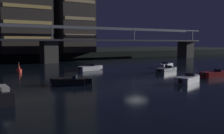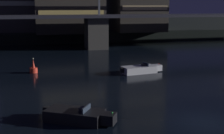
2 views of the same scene
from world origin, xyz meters
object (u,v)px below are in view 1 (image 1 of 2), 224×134
(channel_buoy, at_px, (19,70))
(speedboat_far_left, at_px, (167,70))
(speedboat_mid_right, at_px, (188,79))
(tower_central, at_px, (23,16))
(speedboat_mid_center, at_px, (166,65))
(tower_east_tall, at_px, (72,12))
(river_bridge, at_px, (49,45))
(speedboat_near_right, at_px, (90,68))
(speedboat_far_center, at_px, (71,81))
(speedboat_mid_left, at_px, (215,74))

(channel_buoy, bearing_deg, speedboat_far_left, -30.29)
(speedboat_mid_right, bearing_deg, tower_central, 99.79)
(speedboat_mid_center, relative_size, channel_buoy, 2.77)
(speedboat_mid_right, bearing_deg, tower_east_tall, 83.83)
(tower_east_tall, bearing_deg, river_bridge, -133.72)
(tower_central, distance_m, speedboat_near_right, 35.39)
(tower_central, height_order, speedboat_far_center, tower_central)
(speedboat_mid_center, bearing_deg, speedboat_far_center, -157.46)
(speedboat_near_right, bearing_deg, speedboat_far_center, -124.22)
(tower_east_tall, relative_size, speedboat_near_right, 4.87)
(tower_central, xyz_separation_m, speedboat_far_center, (-4.49, -46.42, -12.22))
(speedboat_mid_right, distance_m, speedboat_far_center, 14.91)
(tower_east_tall, distance_m, speedboat_mid_right, 55.03)
(speedboat_far_center, bearing_deg, speedboat_mid_right, -24.51)
(tower_central, relative_size, tower_east_tall, 0.83)
(tower_central, xyz_separation_m, tower_east_tall, (14.78, 0.20, 2.16))
(speedboat_mid_left, relative_size, speedboat_far_left, 1.01)
(channel_buoy, bearing_deg, speedboat_mid_left, -41.30)
(river_bridge, bearing_deg, speedboat_near_right, -87.31)
(speedboat_far_left, bearing_deg, speedboat_mid_center, 47.86)
(speedboat_mid_left, bearing_deg, speedboat_far_center, 167.95)
(tower_east_tall, bearing_deg, tower_central, -179.23)
(speedboat_far_left, distance_m, channel_buoy, 25.49)
(tower_east_tall, relative_size, speedboat_far_center, 5.28)
(tower_central, bearing_deg, speedboat_mid_right, -80.21)
(tower_central, distance_m, channel_buoy, 33.08)
(tower_east_tall, height_order, speedboat_mid_right, tower_east_tall)
(river_bridge, xyz_separation_m, speedboat_far_center, (-8.20, -35.04, -4.19))
(tower_east_tall, xyz_separation_m, speedboat_mid_right, (-5.71, -52.81, -14.38))
(river_bridge, height_order, tower_east_tall, tower_east_tall)
(tower_east_tall, distance_m, speedboat_mid_left, 53.14)
(speedboat_far_left, bearing_deg, tower_east_tall, 89.84)
(speedboat_mid_center, distance_m, speedboat_far_left, 9.19)
(tower_central, relative_size, channel_buoy, 12.03)
(tower_east_tall, xyz_separation_m, speedboat_mid_left, (1.84, -51.13, -14.38))
(river_bridge, bearing_deg, speedboat_mid_left, -71.92)
(speedboat_near_right, distance_m, speedboat_mid_center, 16.39)
(tower_central, distance_m, speedboat_mid_left, 54.95)
(speedboat_near_right, distance_m, speedboat_far_left, 14.00)
(speedboat_near_right, bearing_deg, channel_buoy, 166.01)
(channel_buoy, bearing_deg, speedboat_mid_center, -12.11)
(speedboat_mid_center, distance_m, speedboat_far_center, 27.41)
(speedboat_near_right, relative_size, channel_buoy, 2.97)
(speedboat_mid_left, height_order, channel_buoy, channel_buoy)
(speedboat_mid_left, bearing_deg, tower_central, 108.07)
(river_bridge, height_order, speedboat_mid_right, river_bridge)
(river_bridge, xyz_separation_m, speedboat_near_right, (1.01, -21.49, -4.19))
(speedboat_mid_left, bearing_deg, speedboat_near_right, 123.40)
(speedboat_far_left, xyz_separation_m, speedboat_far_center, (-19.15, -3.69, 0.00))
(tower_east_tall, height_order, speedboat_far_left, tower_east_tall)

